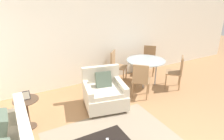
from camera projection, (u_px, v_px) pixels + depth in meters
wall_back at (85, 36)px, 5.46m from camera, size 12.00×0.06×2.75m
area_rug at (111, 139)px, 3.63m from camera, size 2.28×1.56×0.01m
armchair at (104, 93)px, 4.58m from camera, size 1.06×1.05×0.87m
side_table at (27, 108)px, 3.80m from camera, size 0.47×0.47×0.61m
picture_frame at (25, 96)px, 3.71m from camera, size 0.18×0.07×0.17m
dining_table at (146, 63)px, 5.61m from camera, size 1.09×1.09×0.72m
dining_chair_near_left at (141, 79)px, 4.89m from camera, size 0.59×0.59×0.90m
dining_chair_near_right at (177, 70)px, 5.43m from camera, size 0.59×0.59×0.90m
dining_chair_far_left at (116, 64)px, 5.88m from camera, size 0.59×0.59×0.90m
dining_chair_far_right at (149, 58)px, 6.43m from camera, size 0.59×0.59×0.90m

